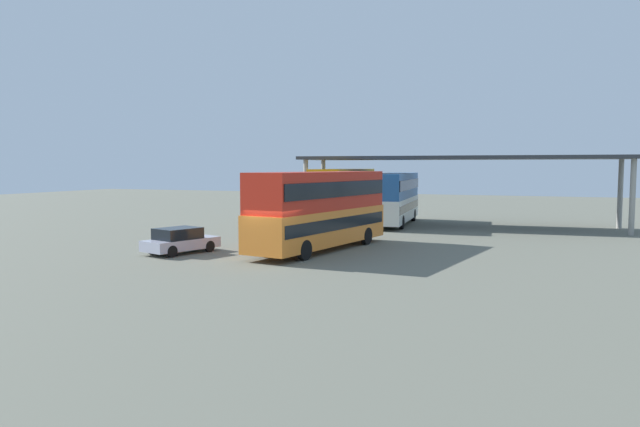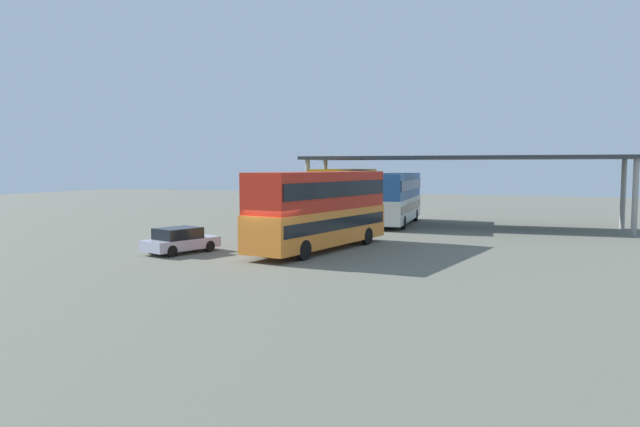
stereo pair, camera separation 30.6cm
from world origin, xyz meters
name	(u,v)px [view 2 (the right image)]	position (x,y,z in m)	size (l,w,h in m)	color
ground_plane	(273,262)	(0.00, 0.00, 0.00)	(140.00, 140.00, 0.00)	#656658
double_decker_main	(320,207)	(0.68, 4.45, 2.33)	(4.38, 11.10, 4.25)	orange
parked_hatchback	(180,240)	(-5.76, 0.74, 0.67)	(2.90, 4.28, 1.35)	#AFB0C3
double_decker_near_canopy	(345,194)	(-3.06, 19.42, 2.37)	(2.72, 10.14, 4.33)	white
double_decker_mid_row	(396,196)	(1.02, 19.68, 2.20)	(3.36, 10.91, 4.00)	silver
depot_canopy	(461,160)	(5.94, 19.84, 5.00)	(24.26, 6.96, 5.31)	#33353A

